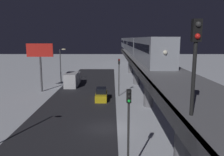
# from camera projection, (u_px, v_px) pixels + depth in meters

# --- Properties ---
(ground_plane) EXTENTS (240.00, 240.00, 0.00)m
(ground_plane) POSITION_uv_depth(u_px,v_px,m) (105.00, 128.00, 24.94)
(ground_plane) COLOR silver
(avenue_asphalt) EXTENTS (11.00, 97.69, 0.01)m
(avenue_asphalt) POSITION_uv_depth(u_px,v_px,m) (67.00, 128.00, 24.95)
(avenue_asphalt) COLOR #28282D
(avenue_asphalt) RESTS_ON ground_plane
(elevated_railway) EXTENTS (5.00, 97.69, 6.55)m
(elevated_railway) POSITION_uv_depth(u_px,v_px,m) (161.00, 78.00, 23.95)
(elevated_railway) COLOR slate
(elevated_railway) RESTS_ON ground_plane
(subway_train) EXTENTS (2.94, 74.07, 3.40)m
(subway_train) POSITION_uv_depth(u_px,v_px,m) (133.00, 44.00, 58.79)
(subway_train) COLOR #999EA8
(subway_train) RESTS_ON elevated_railway
(rail_signal) EXTENTS (0.36, 0.41, 4.00)m
(rail_signal) POSITION_uv_depth(u_px,v_px,m) (195.00, 51.00, 9.14)
(rail_signal) COLOR black
(rail_signal) RESTS_ON elevated_railway
(sedan_yellow) EXTENTS (1.80, 4.29, 1.97)m
(sedan_yellow) POSITION_uv_depth(u_px,v_px,m) (101.00, 95.00, 36.40)
(sedan_yellow) COLOR gold
(sedan_yellow) RESTS_ON ground_plane
(box_truck) EXTENTS (2.40, 7.40, 2.80)m
(box_truck) POSITION_uv_depth(u_px,v_px,m) (73.00, 79.00, 47.31)
(box_truck) COLOR #B2B2B7
(box_truck) RESTS_ON ground_plane
(traffic_light_near) EXTENTS (0.32, 0.44, 6.40)m
(traffic_light_near) POSITION_uv_depth(u_px,v_px,m) (129.00, 121.00, 15.50)
(traffic_light_near) COLOR #2D2D2D
(traffic_light_near) RESTS_ON ground_plane
(traffic_light_mid) EXTENTS (0.32, 0.44, 6.40)m
(traffic_light_mid) POSITION_uv_depth(u_px,v_px,m) (119.00, 72.00, 38.23)
(traffic_light_mid) COLOR #2D2D2D
(traffic_light_mid) RESTS_ON ground_plane
(commercial_billboard) EXTENTS (4.80, 0.36, 8.90)m
(commercial_billboard) POSITION_uv_depth(u_px,v_px,m) (40.00, 55.00, 41.05)
(commercial_billboard) COLOR #4C4C51
(commercial_billboard) RESTS_ON ground_plane
(street_lamp_far) EXTENTS (1.35, 0.44, 7.65)m
(street_lamp_far) POSITION_uv_depth(u_px,v_px,m) (61.00, 62.00, 48.76)
(street_lamp_far) COLOR #38383D
(street_lamp_far) RESTS_ON ground_plane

